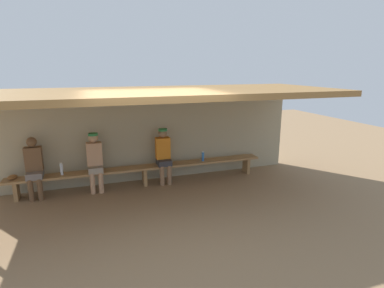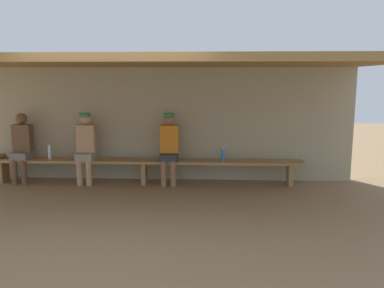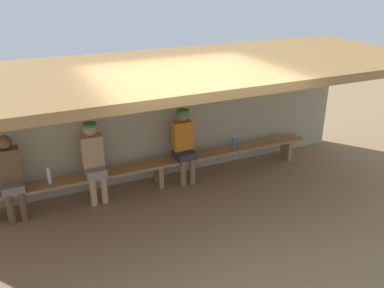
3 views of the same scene
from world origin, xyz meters
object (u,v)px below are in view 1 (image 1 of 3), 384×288
(bench, at_px, (144,169))
(water_bottle_clear, at_px, (203,156))
(baseball_glove_dark_brown, at_px, (12,177))
(player_in_red, at_px, (34,165))
(water_bottle_orange, at_px, (62,169))
(player_with_sunglasses, at_px, (95,159))
(player_shirtless_tan, at_px, (163,153))

(bench, height_order, water_bottle_clear, water_bottle_clear)
(baseball_glove_dark_brown, bearing_deg, bench, 109.99)
(water_bottle_clear, bearing_deg, player_in_red, 179.78)
(player_in_red, xyz_separation_m, water_bottle_orange, (0.53, -0.01, -0.14))
(water_bottle_clear, bearing_deg, water_bottle_orange, 179.85)
(water_bottle_clear, xyz_separation_m, baseball_glove_dark_brown, (-4.30, 0.05, -0.07))
(bench, height_order, water_bottle_orange, water_bottle_orange)
(bench, xyz_separation_m, water_bottle_orange, (-1.82, -0.00, 0.20))
(player_in_red, relative_size, baseball_glove_dark_brown, 5.56)
(bench, xyz_separation_m, water_bottle_clear, (1.50, -0.01, 0.19))
(player_with_sunglasses, xyz_separation_m, baseball_glove_dark_brown, (-1.69, 0.03, -0.24))
(player_in_red, height_order, water_bottle_clear, player_in_red)
(player_shirtless_tan, height_order, baseball_glove_dark_brown, player_shirtless_tan)
(player_shirtless_tan, distance_m, water_bottle_clear, 1.03)
(player_shirtless_tan, xyz_separation_m, baseball_glove_dark_brown, (-3.28, 0.03, -0.24))
(player_in_red, relative_size, water_bottle_clear, 5.36)
(player_with_sunglasses, relative_size, baseball_glove_dark_brown, 5.60)
(bench, bearing_deg, baseball_glove_dark_brown, 179.28)
(player_in_red, bearing_deg, water_bottle_orange, -0.68)
(player_with_sunglasses, relative_size, water_bottle_clear, 5.40)
(player_in_red, relative_size, player_with_sunglasses, 0.99)
(player_in_red, height_order, player_shirtless_tan, player_shirtless_tan)
(player_shirtless_tan, height_order, water_bottle_clear, player_shirtless_tan)
(player_shirtless_tan, xyz_separation_m, water_bottle_orange, (-2.30, -0.01, -0.15))
(bench, relative_size, water_bottle_clear, 24.11)
(player_shirtless_tan, relative_size, water_bottle_clear, 5.40)
(player_in_red, relative_size, player_shirtless_tan, 0.99)
(player_with_sunglasses, relative_size, water_bottle_orange, 4.89)
(player_with_sunglasses, height_order, water_bottle_orange, player_with_sunglasses)
(player_with_sunglasses, distance_m, baseball_glove_dark_brown, 1.71)
(player_in_red, height_order, water_bottle_orange, player_in_red)
(water_bottle_orange, height_order, baseball_glove_dark_brown, water_bottle_orange)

